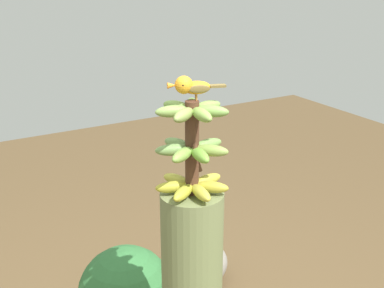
# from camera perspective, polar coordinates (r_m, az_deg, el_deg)

# --- Properties ---
(banana_bunch) EXTENTS (0.25, 0.25, 0.32)m
(banana_bunch) POSITION_cam_1_polar(r_m,az_deg,el_deg) (1.64, 0.02, -0.56)
(banana_bunch) COLOR #4C2D1E
(banana_bunch) RESTS_ON banana_tree
(perched_bird) EXTENTS (0.08, 0.19, 0.08)m
(perched_bird) POSITION_cam_1_polar(r_m,az_deg,el_deg) (1.59, -0.19, 6.65)
(perched_bird) COLOR #C68933
(perched_bird) RESTS_ON banana_bunch
(garden_rock) EXTENTS (0.35, 0.42, 0.27)m
(garden_rock) POSITION_cam_1_polar(r_m,az_deg,el_deg) (2.98, 0.68, -13.74)
(garden_rock) COLOR gray
(garden_rock) RESTS_ON ground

